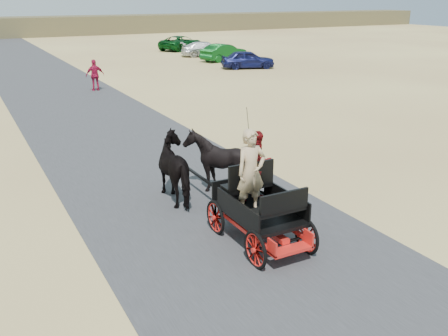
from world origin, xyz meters
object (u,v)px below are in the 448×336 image
pedestrian (95,75)px  car_a (248,59)px  car_c (206,49)px  carriage (259,226)px  car_d (181,43)px  horse_left (179,168)px  horse_right (217,162)px  car_b (224,52)px

pedestrian → car_a: bearing=-162.2°
car_c → carriage: bearing=170.5°
car_c → car_d: 5.84m
horse_left → horse_right: (1.10, 0.00, 0.00)m
pedestrian → car_a: pedestrian is taller
pedestrian → car_d: size_ratio=0.35×
car_d → car_a: bearing=146.5°
pedestrian → horse_right: bearing=87.4°
pedestrian → car_c: bearing=-136.0°
horse_right → car_a: horse_right is taller
horse_right → pedestrian: pedestrian is taller
horse_left → horse_right: horse_right is taller
horse_left → pedestrian: bearing=-97.2°
car_a → car_d: size_ratio=0.78×
horse_left → car_d: 37.52m
car_b → horse_left: bearing=133.1°
horse_right → car_b: horse_right is taller
horse_right → car_b: 28.54m
car_b → car_c: (0.10, 3.47, -0.05)m
car_b → car_c: size_ratio=0.95×
car_c → car_d: (0.19, 5.83, 0.05)m
car_c → car_d: bearing=13.0°
carriage → car_a: (13.60, 23.32, 0.29)m
horse_left → car_b: bearing=-120.4°
pedestrian → car_d: (12.90, 17.74, -0.18)m
car_b → car_c: car_b is taller
carriage → pedestrian: size_ratio=1.39×
car_a → horse_left: bearing=163.4°
car_c → car_d: car_d is taller
car_a → car_b: (0.57, 4.75, 0.02)m
carriage → horse_right: (0.55, 3.00, 0.49)m
carriage → horse_right: 3.09m
carriage → car_b: car_b is taller
horse_left → pedestrian: (2.11, 16.64, 0.02)m
car_b → car_c: 3.48m
car_b → car_d: size_ratio=0.84×
car_a → car_d: (0.86, 14.06, 0.03)m
car_b → carriage: bearing=136.7°
horse_right → car_b: size_ratio=0.41×
horse_left → car_c: size_ratio=0.46×
pedestrian → car_d: 21.94m
car_b → car_d: car_d is taller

